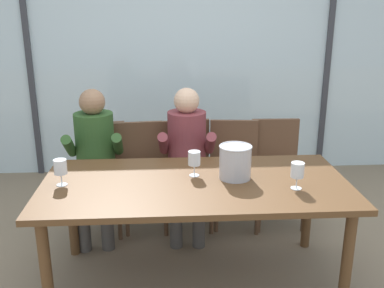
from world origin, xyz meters
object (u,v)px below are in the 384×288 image
chair_near_curtain (102,167)px  chair_center (188,164)px  chair_right_of_center (234,164)px  wine_glass_near_bucket (194,159)px  ice_bucket_primary (235,161)px  dining_table (195,192)px  wine_glass_center_pour (297,171)px  person_maroon_top (187,151)px  person_olive_shirt (95,153)px  chair_left_of_center (140,167)px  chair_near_window_right (276,163)px  wine_glass_by_left_taster (60,168)px

chair_near_curtain → chair_center: size_ratio=1.00×
chair_right_of_center → wine_glass_near_bucket: (-0.40, -0.79, 0.34)m
chair_near_curtain → ice_bucket_primary: ice_bucket_primary is taller
dining_table → chair_right_of_center: (0.40, 0.90, -0.14)m
ice_bucket_primary → wine_glass_center_pour: (0.36, -0.20, 0.00)m
wine_glass_near_bucket → wine_glass_center_pour: bearing=-22.3°
person_maroon_top → wine_glass_center_pour: 1.13m
chair_near_curtain → person_olive_shirt: size_ratio=0.74×
dining_table → chair_right_of_center: bearing=65.9°
chair_center → wine_glass_near_bucket: bearing=-97.8°
wine_glass_near_bucket → wine_glass_center_pour: 0.68m
chair_center → wine_glass_center_pour: (0.63, -1.07, 0.33)m
person_maroon_top → wine_glass_near_bucket: size_ratio=6.96×
chair_near_curtain → chair_right_of_center: 1.14m
dining_table → chair_left_of_center: chair_left_of_center is taller
chair_near_window_right → person_olive_shirt: 1.57m
chair_center → wine_glass_by_left_taster: 1.31m
chair_center → chair_near_window_right: size_ratio=1.00×
chair_near_curtain → wine_glass_by_left_taster: wine_glass_by_left_taster is taller
wine_glass_near_bucket → chair_right_of_center: bearing=63.0°
person_maroon_top → dining_table: bearing=-86.2°
chair_center → wine_glass_center_pour: bearing=-67.2°
person_olive_shirt → person_maroon_top: 0.75m
chair_left_of_center → chair_near_window_right: size_ratio=1.00×
dining_table → ice_bucket_primary: (0.27, 0.05, 0.19)m
ice_bucket_primary → wine_glass_by_left_taster: size_ratio=1.31×
dining_table → chair_left_of_center: 0.99m
ice_bucket_primary → wine_glass_near_bucket: (-0.27, 0.06, 0.01)m
chair_near_curtain → chair_center: 0.74m
person_olive_shirt → ice_bucket_primary: person_olive_shirt is taller
chair_near_curtain → chair_left_of_center: (0.32, -0.01, 0.00)m
chair_left_of_center → chair_near_curtain: bearing=172.1°
ice_bucket_primary → chair_center: bearing=107.3°
chair_near_window_right → wine_glass_by_left_taster: bearing=-149.8°
wine_glass_center_pour → person_olive_shirt: bearing=147.0°
wine_glass_by_left_taster → chair_center: bearing=46.7°
chair_center → wine_glass_center_pour: 1.29m
chair_center → ice_bucket_primary: 0.97m
chair_right_of_center → person_olive_shirt: 1.19m
dining_table → chair_near_curtain: size_ratio=2.27×
chair_near_window_right → person_maroon_top: 0.83m
chair_left_of_center → wine_glass_near_bucket: 0.94m
wine_glass_by_left_taster → wine_glass_near_bucket: (0.87, 0.11, 0.00)m
chair_right_of_center → ice_bucket_primary: bearing=-93.0°
dining_table → chair_near_curtain: (-0.74, 0.90, -0.14)m
dining_table → person_maroon_top: size_ratio=1.67×
wine_glass_center_pour → chair_right_of_center: bearing=102.5°
chair_near_curtain → chair_near_window_right: same height
ice_bucket_primary → wine_glass_by_left_taster: 1.14m
chair_near_curtain → chair_left_of_center: same height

